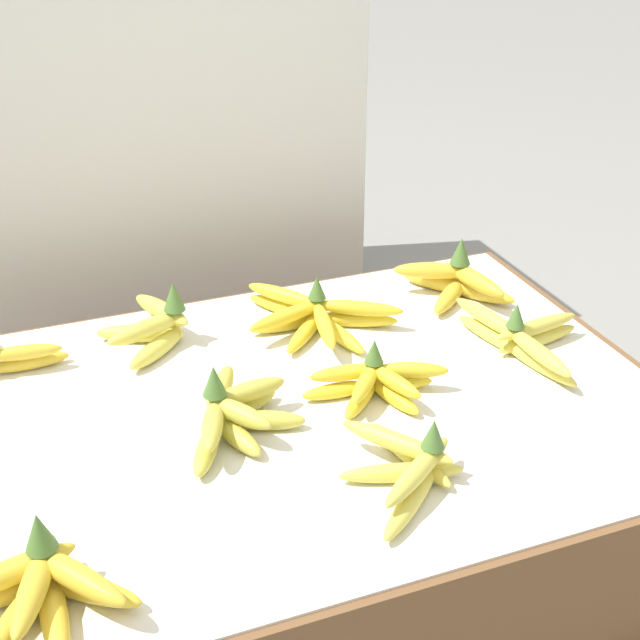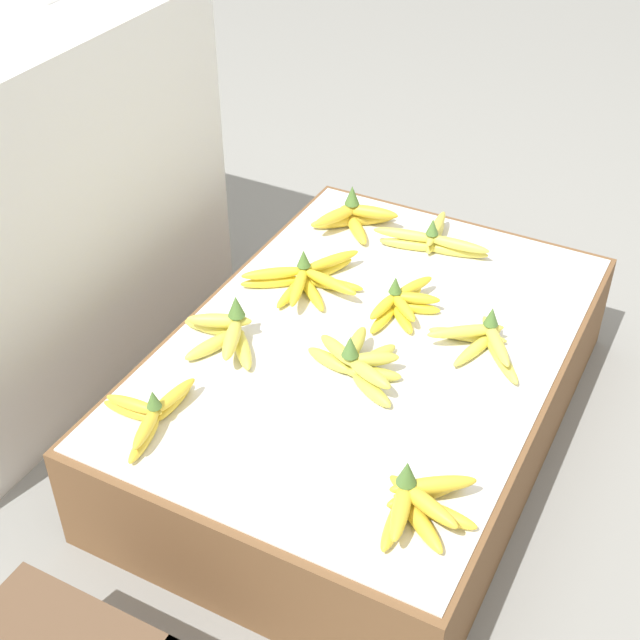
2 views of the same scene
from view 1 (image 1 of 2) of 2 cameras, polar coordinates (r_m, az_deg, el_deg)
name	(u,v)px [view 1 (image 1 of 2)]	position (r m, az deg, el deg)	size (l,w,h in m)	color
ground_plane	(295,537)	(1.51, -1.62, -13.72)	(10.00, 10.00, 0.00)	gray
display_platform	(294,475)	(1.42, -1.69, -9.88)	(1.15, 0.80, 0.26)	brown
back_vendor_table	(101,152)	(2.00, -13.83, 10.43)	(1.03, 0.49, 0.83)	white
banana_bunch_front_left	(41,587)	(1.06, -17.44, -15.98)	(0.22, 0.17, 0.11)	gold
banana_bunch_front_midright	(409,465)	(1.19, 5.72, -9.24)	(0.17, 0.24, 0.10)	#DBCC4C
banana_bunch_middle_midleft	(231,412)	(1.29, -5.69, -5.87)	(0.19, 0.23, 0.11)	gold
banana_bunch_middle_midright	(375,382)	(1.35, 3.57, -3.99)	(0.23, 0.13, 0.09)	yellow
banana_bunch_middle_right	(521,337)	(1.50, 12.76, -1.08)	(0.18, 0.29, 0.09)	#DBCC4C
banana_bunch_back_midleft	(155,325)	(1.52, -10.51, -0.33)	(0.16, 0.22, 0.11)	#DBCC4C
banana_bunch_back_midright	(314,316)	(1.54, -0.37, 0.25)	(0.28, 0.28, 0.09)	yellow
banana_bunch_back_right	(456,281)	(1.66, 8.69, 2.47)	(0.20, 0.21, 0.11)	gold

